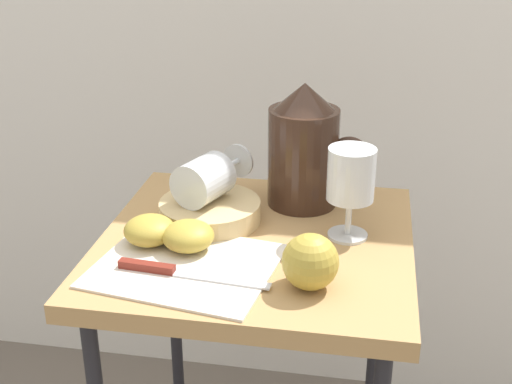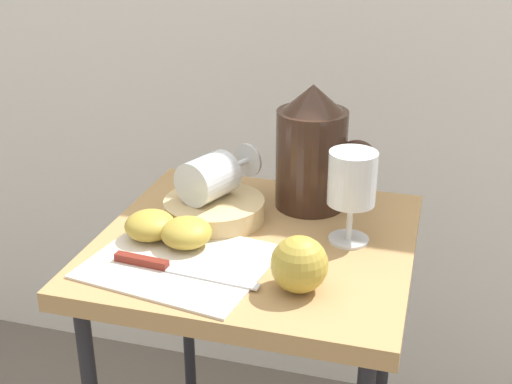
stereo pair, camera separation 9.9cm
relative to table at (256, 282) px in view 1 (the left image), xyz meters
The scene contains 11 objects.
curtain_drape 0.66m from the table, 90.00° to the left, with size 2.40×0.03×1.86m, color silver.
table is the anchor object (origin of this frame).
linen_napkin 0.16m from the table, 128.74° to the right, with size 0.26×0.21×0.00m, color silver.
basket_tray 0.14m from the table, 151.01° to the left, with size 0.17×0.17×0.04m, color tan.
pitcher 0.23m from the table, 68.36° to the left, with size 0.17×0.12×0.22m.
wine_glass_upright 0.23m from the table, 12.01° to the left, with size 0.07×0.07×0.15m.
wine_glass_tipped_near 0.19m from the table, 150.39° to the left, with size 0.12×0.16×0.08m.
apple_half_left 0.20m from the table, 161.97° to the right, with size 0.08×0.08×0.04m, color #B29938.
apple_half_right 0.16m from the table, 147.64° to the right, with size 0.08×0.08×0.04m, color #B29938.
apple_whole 0.20m from the table, 53.13° to the right, with size 0.08×0.08×0.08m, color #B29938.
knife 0.19m from the table, 126.32° to the right, with size 0.23×0.04×0.01m.
Camera 1 is at (0.16, -0.95, 1.23)m, focal length 47.83 mm.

